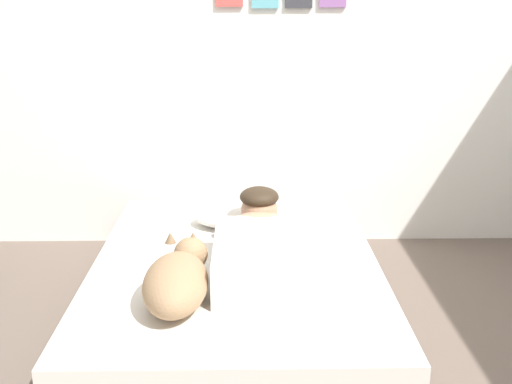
{
  "coord_description": "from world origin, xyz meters",
  "views": [
    {
      "loc": [
        -0.22,
        -2.32,
        1.51
      ],
      "look_at": [
        -0.17,
        0.72,
        0.58
      ],
      "focal_mm": 43.96,
      "sensor_mm": 36.0,
      "label": 1
    }
  ],
  "objects_px": {
    "bed": "(236,291)",
    "cell_phone": "(193,248)",
    "pillow": "(242,216)",
    "person_lying": "(261,244)",
    "dog": "(178,280)",
    "coffee_cup": "(255,221)"
  },
  "relations": [
    {
      "from": "bed",
      "to": "cell_phone",
      "type": "bearing_deg",
      "value": 145.75
    },
    {
      "from": "pillow",
      "to": "cell_phone",
      "type": "distance_m",
      "value": 0.41
    },
    {
      "from": "bed",
      "to": "cell_phone",
      "type": "xyz_separation_m",
      "value": [
        -0.22,
        0.15,
        0.17
      ]
    },
    {
      "from": "person_lying",
      "to": "dog",
      "type": "relative_size",
      "value": 1.6
    },
    {
      "from": "bed",
      "to": "person_lying",
      "type": "height_order",
      "value": "person_lying"
    },
    {
      "from": "person_lying",
      "to": "coffee_cup",
      "type": "xyz_separation_m",
      "value": [
        -0.02,
        0.5,
        -0.07
      ]
    },
    {
      "from": "coffee_cup",
      "to": "pillow",
      "type": "bearing_deg",
      "value": 155.8
    },
    {
      "from": "dog",
      "to": "cell_phone",
      "type": "bearing_deg",
      "value": 88.75
    },
    {
      "from": "dog",
      "to": "coffee_cup",
      "type": "height_order",
      "value": "dog"
    },
    {
      "from": "bed",
      "to": "dog",
      "type": "relative_size",
      "value": 3.32
    },
    {
      "from": "cell_phone",
      "to": "coffee_cup",
      "type": "bearing_deg",
      "value": 43.14
    },
    {
      "from": "pillow",
      "to": "person_lying",
      "type": "height_order",
      "value": "person_lying"
    },
    {
      "from": "person_lying",
      "to": "bed",
      "type": "bearing_deg",
      "value": 151.89
    },
    {
      "from": "person_lying",
      "to": "cell_phone",
      "type": "bearing_deg",
      "value": 147.81
    },
    {
      "from": "bed",
      "to": "dog",
      "type": "bearing_deg",
      "value": -117.68
    },
    {
      "from": "pillow",
      "to": "cell_phone",
      "type": "bearing_deg",
      "value": -127.1
    },
    {
      "from": "pillow",
      "to": "person_lying",
      "type": "relative_size",
      "value": 0.57
    },
    {
      "from": "pillow",
      "to": "cell_phone",
      "type": "relative_size",
      "value": 3.71
    },
    {
      "from": "pillow",
      "to": "cell_phone",
      "type": "xyz_separation_m",
      "value": [
        -0.24,
        -0.32,
        -0.05
      ]
    },
    {
      "from": "bed",
      "to": "pillow",
      "type": "xyz_separation_m",
      "value": [
        0.03,
        0.47,
        0.22
      ]
    },
    {
      "from": "bed",
      "to": "person_lying",
      "type": "distance_m",
      "value": 0.3
    },
    {
      "from": "bed",
      "to": "dog",
      "type": "xyz_separation_m",
      "value": [
        -0.23,
        -0.44,
        0.27
      ]
    }
  ]
}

